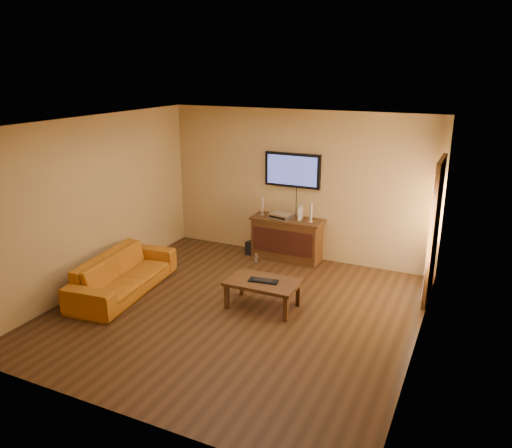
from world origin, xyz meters
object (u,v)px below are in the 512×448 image
Objects in this scene: av_receiver at (282,216)px; bottle at (256,258)px; sofa at (123,268)px; television at (292,170)px; coffee_table at (263,284)px; media_console at (287,239)px; subwoofer at (254,248)px; speaker_right at (311,213)px; speaker_left at (262,207)px; game_console at (300,213)px; keyboard at (263,281)px.

av_receiver is 0.90m from bottle.
sofa is 5.25× the size of av_receiver.
coffee_table is (0.40, -2.16, -1.27)m from television.
media_console reaches higher than subwoofer.
bottle is at bearing -41.67° from sofa.
media_console reaches higher than bottle.
media_console is 5.21× the size of subwoofer.
speaker_left is at bearing 179.00° from speaker_right.
speaker_right is at bearing 24.49° from bottle.
subwoofer is (-0.64, -0.24, -1.51)m from television.
television is 0.51× the size of sofa.
coffee_table is at bearing -79.61° from television.
speaker_left is 1.31× the size of subwoofer.
subwoofer is at bearing -159.53° from television.
game_console reaches higher than coffee_table.
coffee_table is 4.38× the size of game_console.
speaker_left is at bearing -172.36° from av_receiver.
media_console is at bearing -179.06° from game_console.
sofa is at bearing -118.90° from speaker_left.
av_receiver is (1.71, 2.35, 0.43)m from sofa.
av_receiver is at bearing 104.48° from coffee_table.
coffee_table is 2.02m from speaker_right.
media_console is at bearing 28.07° from av_receiver.
bottle is at bearing -153.44° from game_console.
av_receiver is at bearing -176.71° from game_console.
television is at bearing 153.53° from speaker_right.
media_console is 3.97× the size of speaker_left.
media_console reaches higher than keyboard.
bottle is (-0.67, -0.45, -0.82)m from game_console.
media_console is 0.67m from bottle.
subwoofer is at bearing -166.54° from speaker_left.
media_console is 0.71m from speaker_right.
bottle is (0.06, -0.42, -0.85)m from speaker_left.
sofa is 10.99× the size of bottle.
speaker_left is at bearing -35.49° from sofa.
keyboard is (0.17, -1.99, -0.47)m from game_console.
speaker_right is 0.56m from av_receiver.
keyboard is (0.41, -2.17, -1.20)m from television.
television reaches higher than media_console.
media_console is at bearing 19.70° from subwoofer.
bottle is at bearing -81.23° from speaker_left.
speaker_right reaches higher than sofa.
keyboard is at bearing -61.47° from bottle.
sofa is at bearing -99.53° from subwoofer.
television is 0.85m from speaker_right.
television is 2.66× the size of av_receiver.
media_console is at bearing -90.00° from television.
sofa is at bearing -169.38° from keyboard.
av_receiver reaches higher than bottle.
media_console is 0.70m from subwoofer.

